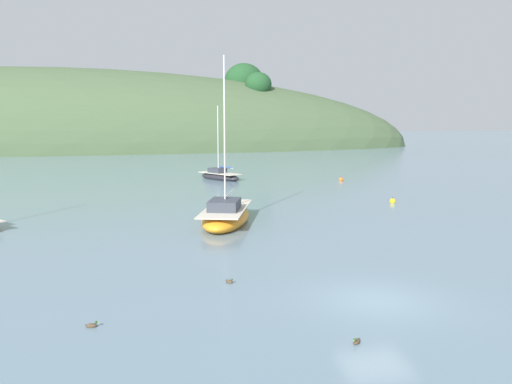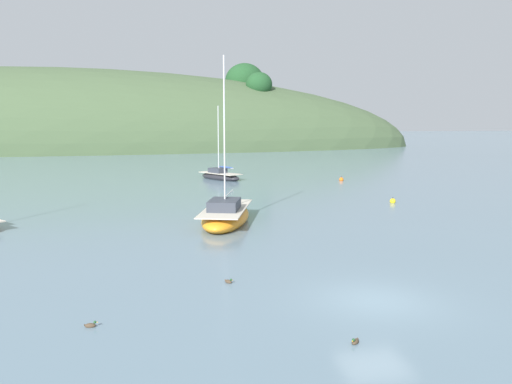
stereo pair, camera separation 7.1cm
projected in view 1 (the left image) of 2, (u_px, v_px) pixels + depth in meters
The scene contains 9 objects.
ground_plane at pixel (377, 300), 19.60m from camera, with size 400.00×400.00×0.00m, color slate.
far_shoreline_hill at pixel (47, 150), 105.83m from camera, with size 150.00×36.00×33.31m.
sailboat_black_sloop at pixel (220, 176), 56.96m from camera, with size 4.49×5.68×7.76m.
sailboat_navy_dinghy at pixel (226, 216), 33.67m from camera, with size 4.96×8.23×10.35m.
mooring_buoy_outer at pixel (341, 180), 55.75m from camera, with size 0.44×0.44×0.54m.
mooring_buoy_inner at pixel (393, 201), 41.59m from camera, with size 0.44×0.44×0.54m.
duck_lone_left at pixel (229, 282), 21.65m from camera, with size 0.34×0.39×0.24m.
duck_lone_right at pixel (92, 326), 17.11m from camera, with size 0.43×0.22×0.24m.
duck_lead at pixel (357, 342), 15.89m from camera, with size 0.36×0.37×0.24m.
Camera 1 is at (-8.28, -17.50, 6.54)m, focal length 38.52 mm.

